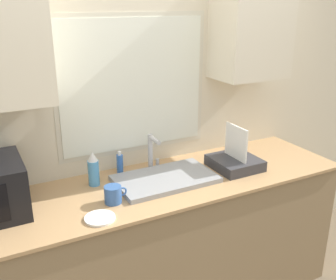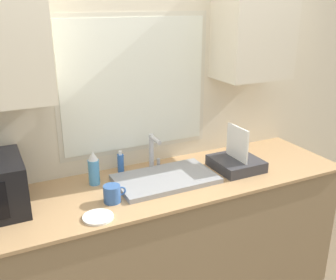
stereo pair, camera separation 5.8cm
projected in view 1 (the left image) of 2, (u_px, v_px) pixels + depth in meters
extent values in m
cube|color=#8C7251|center=(158.00, 248.00, 2.55)|extent=(2.43, 0.66, 0.89)
cube|color=tan|center=(157.00, 184.00, 2.39)|extent=(2.46, 0.69, 0.02)
cube|color=beige|center=(133.00, 108.00, 2.56)|extent=(6.00, 0.06, 2.60)
cube|color=beige|center=(134.00, 85.00, 2.48)|extent=(1.02, 0.01, 0.88)
cube|color=white|center=(134.00, 85.00, 2.48)|extent=(0.96, 0.01, 0.82)
cube|color=beige|center=(251.00, 28.00, 2.57)|extent=(0.48, 0.32, 0.66)
cube|color=gray|center=(165.00, 179.00, 2.41)|extent=(0.61, 0.36, 0.03)
cylinder|color=#B7B7BC|center=(150.00, 152.00, 2.55)|extent=(0.03, 0.03, 0.24)
cylinder|color=#B7B7BC|center=(155.00, 140.00, 2.47)|extent=(0.03, 0.13, 0.03)
cylinder|color=#B7B7BC|center=(157.00, 163.00, 2.61)|extent=(0.02, 0.02, 0.06)
cube|color=#333338|center=(235.00, 163.00, 2.60)|extent=(0.29, 0.30, 0.07)
cube|color=white|center=(236.00, 142.00, 2.55)|extent=(0.01, 0.22, 0.22)
cylinder|color=#4C99D8|center=(94.00, 173.00, 2.34)|extent=(0.07, 0.07, 0.16)
cone|color=silver|center=(93.00, 157.00, 2.31)|extent=(0.06, 0.06, 0.05)
cylinder|color=blue|center=(120.00, 164.00, 2.52)|extent=(0.04, 0.04, 0.12)
cylinder|color=white|center=(119.00, 153.00, 2.49)|extent=(0.02, 0.02, 0.02)
cylinder|color=#335999|center=(113.00, 195.00, 2.15)|extent=(0.10, 0.10, 0.10)
torus|color=#335999|center=(122.00, 192.00, 2.17)|extent=(0.05, 0.01, 0.05)
cylinder|color=white|center=(100.00, 218.00, 2.00)|extent=(0.16, 0.16, 0.01)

